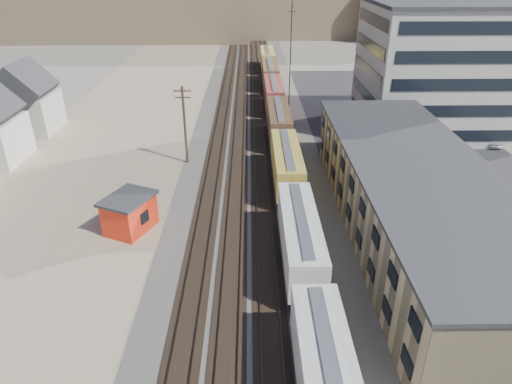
{
  "coord_description": "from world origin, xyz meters",
  "views": [
    {
      "loc": [
        -0.39,
        -12.46,
        23.81
      ],
      "look_at": [
        0.19,
        27.74,
        3.0
      ],
      "focal_mm": 32.0,
      "sensor_mm": 36.0,
      "label": 1
    }
  ],
  "objects_px": {
    "freight_train": "(282,140)",
    "maintenance_shed": "(130,213)",
    "parked_car_blue": "(447,137)",
    "utility_pole_north": "(185,124)"
  },
  "relations": [
    {
      "from": "freight_train",
      "to": "maintenance_shed",
      "type": "height_order",
      "value": "freight_train"
    },
    {
      "from": "utility_pole_north",
      "to": "parked_car_blue",
      "type": "relative_size",
      "value": 1.85
    },
    {
      "from": "parked_car_blue",
      "to": "maintenance_shed",
      "type": "bearing_deg",
      "value": -165.44
    },
    {
      "from": "freight_train",
      "to": "maintenance_shed",
      "type": "distance_m",
      "value": 23.25
    },
    {
      "from": "utility_pole_north",
      "to": "parked_car_blue",
      "type": "bearing_deg",
      "value": 10.72
    },
    {
      "from": "utility_pole_north",
      "to": "parked_car_blue",
      "type": "xyz_separation_m",
      "value": [
        36.44,
        6.9,
        -4.55
      ]
    },
    {
      "from": "maintenance_shed",
      "to": "parked_car_blue",
      "type": "xyz_separation_m",
      "value": [
        39.95,
        23.19,
        -1.1
      ]
    },
    {
      "from": "utility_pole_north",
      "to": "maintenance_shed",
      "type": "xyz_separation_m",
      "value": [
        -3.51,
        -16.29,
        -3.45
      ]
    },
    {
      "from": "maintenance_shed",
      "to": "parked_car_blue",
      "type": "bearing_deg",
      "value": 30.13
    },
    {
      "from": "parked_car_blue",
      "to": "freight_train",
      "type": "bearing_deg",
      "value": 178.77
    }
  ]
}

